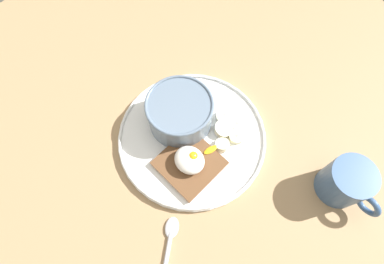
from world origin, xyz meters
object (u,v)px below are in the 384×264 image
Objects in this scene: poached_egg at (190,160)px; banana_slice_inner at (237,124)px; banana_slice_left at (223,129)px; toast_slice at (190,163)px; oatmeal_bowl at (180,112)px; banana_slice_right at (236,137)px; spoon at (169,245)px; banana_slice_back at (224,116)px; coffee_mug at (346,182)px; banana_slice_front at (222,145)px.

poached_egg is 12.41cm from banana_slice_inner.
banana_slice_left is 3.04cm from banana_slice_inner.
toast_slice and banana_slice_inner have the same top height.
oatmeal_bowl is 11.90cm from banana_slice_right.
spoon is at bearing -79.27° from banana_slice_right.
spoon is at bearing -71.94° from banana_slice_left.
toast_slice is at bearing -81.69° from banana_slice_back.
toast_slice is 2.22× the size of banana_slice_left.
toast_slice is at bearing -35.30° from oatmeal_bowl.
banana_slice_right is 0.33× the size of coffee_mug.
banana_slice_front is 0.36× the size of coffee_mug.
poached_egg is at bearing -106.22° from banana_slice_front.
banana_slice_left is 1.07× the size of banana_slice_inner.
banana_slice_inner is at bearing 9.94° from banana_slice_back.
banana_slice_right is (0.84, 3.24, -0.15)cm from banana_slice_front.
banana_slice_front is at bearing -104.60° from banana_slice_right.
banana_slice_front is 3.33cm from banana_slice_left.
banana_slice_front is at bearing 73.78° from toast_slice.
banana_slice_front is 1.08× the size of banana_slice_right.
banana_slice_right is (2.82, 10.03, -1.99)cm from poached_egg.
oatmeal_bowl is 9.39cm from poached_egg.
banana_slice_back is (-1.73, 11.82, 0.19)cm from toast_slice.
coffee_mug is at bearing 15.16° from banana_slice_right.
banana_slice_right is (4.58, -1.67, -0.27)cm from banana_slice_back.
banana_slice_back is 0.40× the size of coffee_mug.
poached_egg is 27.28cm from coffee_mug.
banana_slice_front is (1.98, 6.79, -1.84)cm from poached_egg.
banana_slice_inner is (1.09, 12.20, -1.99)cm from poached_egg.
poached_egg is 9.57cm from banana_slice_left.
banana_slice_right is at bearing -51.46° from banana_slice_inner.
oatmeal_bowl is 2.89× the size of banana_slice_back.
banana_slice_back is 1.20× the size of banana_slice_right.
toast_slice is 7.19cm from banana_slice_front.
banana_slice_back is at bearing -171.40° from coffee_mug.
coffee_mug is (24.29, 3.67, 2.26)cm from banana_slice_back.
banana_slice_front is 3.35cm from banana_slice_right.
poached_egg is at bearing -95.12° from banana_slice_inner.
oatmeal_bowl is at bearing -132.85° from banana_slice_back.
oatmeal_bowl is 3.46× the size of banana_slice_right.
banana_slice_left is 0.43× the size of spoon.
banana_slice_inner is 21.82cm from coffee_mug.
spoon is (7.17, -12.62, -1.22)cm from toast_slice.
banana_slice_inner is at bearing 67.14° from banana_slice_left.
banana_slice_inner is (2.85, 0.50, -0.27)cm from banana_slice_back.
poached_egg is at bearing 119.26° from spoon.
toast_slice is 2.37× the size of banana_slice_inner.
toast_slice reaches higher than spoon.
spoon is (7.13, -12.73, -3.13)cm from poached_egg.
coffee_mug reaches higher than banana_slice_back.
banana_slice_left is 0.44× the size of coffee_mug.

